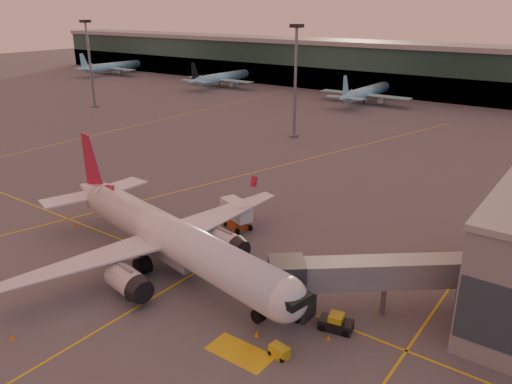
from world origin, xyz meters
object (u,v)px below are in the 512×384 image
Objects in this scene: catering_truck at (237,213)px; gpu_cart at (279,352)px; pushback_tug at (336,323)px; main_airplane at (167,236)px.

catering_truck reaches higher than gpu_cart.
catering_truck is 25.78m from pushback_tug.
catering_truck reaches higher than pushback_tug.
gpu_cart is 6.85m from pushback_tug.
pushback_tug reaches higher than gpu_cart.
main_airplane is 21.75× the size of gpu_cart.
main_airplane reaches higher than gpu_cart.
pushback_tug is (21.57, 0.86, -3.53)m from main_airplane.
catering_truck is at bearing 137.84° from pushback_tug.
catering_truck is at bearing 103.26° from main_airplane.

